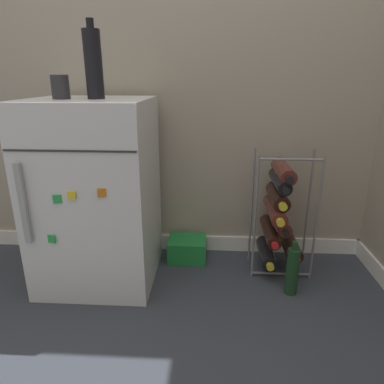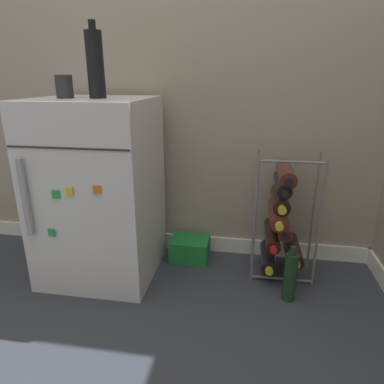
{
  "view_description": "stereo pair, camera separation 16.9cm",
  "coord_description": "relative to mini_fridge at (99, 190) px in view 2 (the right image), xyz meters",
  "views": [
    {
      "loc": [
        0.06,
        -1.19,
        0.99
      ],
      "look_at": [
        -0.03,
        0.41,
        0.45
      ],
      "focal_mm": 32.0,
      "sensor_mm": 36.0,
      "label": 1
    },
    {
      "loc": [
        0.23,
        -1.17,
        0.99
      ],
      "look_at": [
        -0.03,
        0.41,
        0.45
      ],
      "focal_mm": 32.0,
      "sensor_mm": 36.0,
      "label": 2
    }
  ],
  "objects": [
    {
      "name": "soda_box",
      "position": [
        0.43,
        0.19,
        -0.39
      ],
      "size": [
        0.21,
        0.18,
        0.12
      ],
      "color": "#1E7F38",
      "rests_on": "ground_plane"
    },
    {
      "name": "fridge_top_cup",
      "position": [
        -0.1,
        -0.05,
        0.5
      ],
      "size": [
        0.08,
        0.08,
        0.1
      ],
      "color": "#28282D",
      "rests_on": "mini_fridge"
    },
    {
      "name": "wall_back",
      "position": [
        0.5,
        0.34,
        0.79
      ],
      "size": [
        6.87,
        0.07,
        2.5
      ],
      "color": "#9E9384",
      "rests_on": "ground_plane"
    },
    {
      "name": "fridge_top_bottle",
      "position": [
        0.05,
        -0.03,
        0.59
      ],
      "size": [
        0.07,
        0.07,
        0.32
      ],
      "color": "black",
      "rests_on": "mini_fridge"
    },
    {
      "name": "mini_fridge",
      "position": [
        0.0,
        0.0,
        0.0
      ],
      "size": [
        0.55,
        0.55,
        0.9
      ],
      "color": "silver",
      "rests_on": "ground_plane"
    },
    {
      "name": "wine_rack",
      "position": [
        0.91,
        0.1,
        -0.13
      ],
      "size": [
        0.31,
        0.32,
        0.65
      ],
      "color": "slate",
      "rests_on": "ground_plane"
    },
    {
      "name": "loose_bottle_floor",
      "position": [
        0.95,
        -0.11,
        -0.33
      ],
      "size": [
        0.06,
        0.06,
        0.27
      ],
      "color": "#19381E",
      "rests_on": "ground_plane"
    },
    {
      "name": "ground_plane",
      "position": [
        0.5,
        -0.36,
        -0.45
      ],
      "size": [
        14.0,
        14.0,
        0.0
      ],
      "primitive_type": "plane",
      "color": "#333842"
    }
  ]
}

